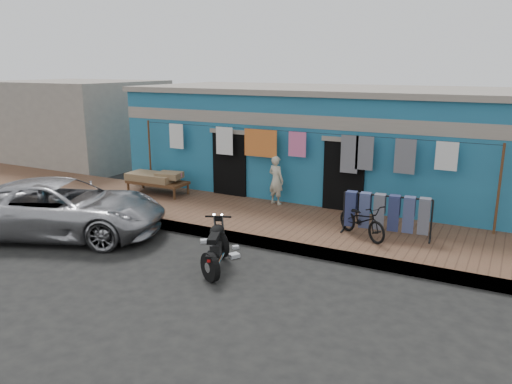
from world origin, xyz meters
name	(u,v)px	position (x,y,z in m)	size (l,w,h in m)	color
ground	(210,268)	(0.00, 0.00, 0.00)	(80.00, 80.00, 0.00)	black
sidewalk	(274,222)	(0.00, 3.00, 0.12)	(28.00, 3.00, 0.25)	brown
curb	(247,239)	(0.00, 1.55, 0.12)	(28.00, 0.10, 0.25)	gray
building	(330,141)	(0.00, 6.99, 1.69)	(12.20, 5.20, 3.36)	#226286
neighbor_left	(79,123)	(-11.00, 7.00, 1.70)	(6.00, 5.00, 3.40)	#9E9384
clothesline	(300,151)	(0.15, 4.25, 1.80)	(10.06, 0.06, 2.10)	brown
car	(62,207)	(-4.25, 0.04, 0.70)	(2.27, 5.00, 1.41)	#A6A6AA
seated_person	(276,180)	(-0.54, 4.20, 0.93)	(0.49, 0.33, 1.36)	beige
bicycle	(362,216)	(2.37, 2.61, 0.73)	(0.53, 1.49, 0.97)	black
motorcycle	(215,246)	(0.12, 0.02, 0.50)	(1.10, 1.62, 0.99)	black
charpoy	(158,183)	(-4.20, 3.59, 0.57)	(1.95, 0.95, 0.65)	brown
jeans_rack	(387,214)	(2.82, 3.00, 0.74)	(2.07, 0.62, 0.98)	black
litter_a	(204,241)	(-0.94, 1.20, 0.04)	(0.17, 0.13, 0.08)	silver
litter_b	(236,247)	(-0.09, 1.20, 0.03)	(0.14, 0.10, 0.07)	silver
litter_c	(234,256)	(0.14, 0.72, 0.04)	(0.22, 0.17, 0.09)	silver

